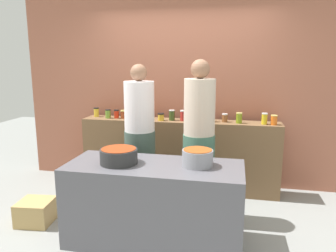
# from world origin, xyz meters

# --- Properties ---
(ground) EXTENTS (12.00, 12.00, 0.00)m
(ground) POSITION_xyz_m (0.00, 0.00, 0.00)
(ground) COLOR gray
(storefront_wall) EXTENTS (4.80, 0.12, 3.00)m
(storefront_wall) POSITION_xyz_m (0.00, 1.45, 1.50)
(storefront_wall) COLOR #A76149
(storefront_wall) RESTS_ON ground
(display_shelf) EXTENTS (2.70, 0.36, 0.98)m
(display_shelf) POSITION_xyz_m (0.00, 1.10, 0.49)
(display_shelf) COLOR brown
(display_shelf) RESTS_ON ground
(prep_table) EXTENTS (1.70, 0.70, 0.80)m
(prep_table) POSITION_xyz_m (0.00, -0.30, 0.40)
(prep_table) COLOR #59575F
(prep_table) RESTS_ON ground
(preserve_jar_0) EXTENTS (0.08, 0.08, 0.13)m
(preserve_jar_0) POSITION_xyz_m (-1.23, 1.16, 1.05)
(preserve_jar_0) COLOR gold
(preserve_jar_0) RESTS_ON display_shelf
(preserve_jar_1) EXTENTS (0.08, 0.08, 0.12)m
(preserve_jar_1) POSITION_xyz_m (-1.02, 1.07, 1.04)
(preserve_jar_1) COLOR olive
(preserve_jar_1) RESTS_ON display_shelf
(preserve_jar_2) EXTENTS (0.07, 0.07, 0.12)m
(preserve_jar_2) POSITION_xyz_m (-0.90, 1.09, 1.04)
(preserve_jar_2) COLOR red
(preserve_jar_2) RESTS_ON display_shelf
(preserve_jar_3) EXTENTS (0.09, 0.09, 0.12)m
(preserve_jar_3) POSITION_xyz_m (-0.80, 1.10, 1.04)
(preserve_jar_3) COLOR maroon
(preserve_jar_3) RESTS_ON display_shelf
(preserve_jar_4) EXTENTS (0.09, 0.09, 0.10)m
(preserve_jar_4) POSITION_xyz_m (-0.65, 1.05, 1.03)
(preserve_jar_4) COLOR gold
(preserve_jar_4) RESTS_ON display_shelf
(preserve_jar_5) EXTENTS (0.07, 0.07, 0.14)m
(preserve_jar_5) POSITION_xyz_m (-0.50, 1.14, 1.05)
(preserve_jar_5) COLOR #440F51
(preserve_jar_5) RESTS_ON display_shelf
(preserve_jar_6) EXTENTS (0.09, 0.09, 0.10)m
(preserve_jar_6) POSITION_xyz_m (-0.24, 1.03, 1.03)
(preserve_jar_6) COLOR gold
(preserve_jar_6) RESTS_ON display_shelf
(preserve_jar_7) EXTENTS (0.08, 0.08, 0.14)m
(preserve_jar_7) POSITION_xyz_m (-0.10, 1.09, 1.05)
(preserve_jar_7) COLOR #374B1F
(preserve_jar_7) RESTS_ON display_shelf
(preserve_jar_8) EXTENTS (0.07, 0.07, 0.14)m
(preserve_jar_8) POSITION_xyz_m (0.05, 1.07, 1.05)
(preserve_jar_8) COLOR #AD2A25
(preserve_jar_8) RESTS_ON display_shelf
(preserve_jar_9) EXTENTS (0.07, 0.07, 0.11)m
(preserve_jar_9) POSITION_xyz_m (0.17, 1.11, 1.04)
(preserve_jar_9) COLOR #4E1B55
(preserve_jar_9) RESTS_ON display_shelf
(preserve_jar_10) EXTENTS (0.08, 0.08, 0.10)m
(preserve_jar_10) POSITION_xyz_m (0.31, 1.15, 1.03)
(preserve_jar_10) COLOR #204835
(preserve_jar_10) RESTS_ON display_shelf
(preserve_jar_11) EXTENTS (0.08, 0.08, 0.13)m
(preserve_jar_11) POSITION_xyz_m (0.44, 1.09, 1.04)
(preserve_jar_11) COLOR olive
(preserve_jar_11) RESTS_ON display_shelf
(preserve_jar_12) EXTENTS (0.08, 0.08, 0.11)m
(preserve_jar_12) POSITION_xyz_m (0.61, 1.10, 1.04)
(preserve_jar_12) COLOR brown
(preserve_jar_12) RESTS_ON display_shelf
(preserve_jar_13) EXTENTS (0.08, 0.08, 0.14)m
(preserve_jar_13) POSITION_xyz_m (0.80, 1.06, 1.05)
(preserve_jar_13) COLOR olive
(preserve_jar_13) RESTS_ON display_shelf
(preserve_jar_14) EXTENTS (0.07, 0.07, 0.15)m
(preserve_jar_14) POSITION_xyz_m (1.11, 1.05, 1.05)
(preserve_jar_14) COLOR gold
(preserve_jar_14) RESTS_ON display_shelf
(preserve_jar_15) EXTENTS (0.08, 0.08, 0.13)m
(preserve_jar_15) POSITION_xyz_m (1.23, 1.03, 1.04)
(preserve_jar_15) COLOR orange
(preserve_jar_15) RESTS_ON display_shelf
(cooking_pot_left) EXTENTS (0.36, 0.36, 0.15)m
(cooking_pot_left) POSITION_xyz_m (-0.34, -0.33, 0.87)
(cooking_pot_left) COLOR #2D2D2D
(cooking_pot_left) RESTS_ON prep_table
(cooking_pot_center) EXTENTS (0.29, 0.29, 0.16)m
(cooking_pot_center) POSITION_xyz_m (0.41, -0.25, 0.88)
(cooking_pot_center) COLOR gray
(cooking_pot_center) RESTS_ON prep_table
(cook_with_tongs) EXTENTS (0.37, 0.37, 1.74)m
(cook_with_tongs) POSITION_xyz_m (-0.36, 0.44, 0.79)
(cook_with_tongs) COLOR #42554B
(cook_with_tongs) RESTS_ON ground
(cook_in_cap) EXTENTS (0.35, 0.35, 1.80)m
(cook_in_cap) POSITION_xyz_m (0.36, 0.26, 0.82)
(cook_in_cap) COLOR #3D644F
(cook_in_cap) RESTS_ON ground
(bread_crate) EXTENTS (0.40, 0.38, 0.26)m
(bread_crate) POSITION_xyz_m (-1.39, -0.21, 0.13)
(bread_crate) COLOR tan
(bread_crate) RESTS_ON ground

